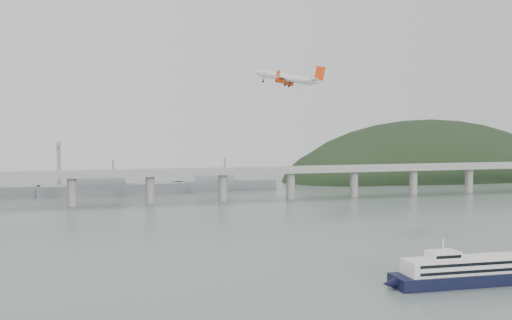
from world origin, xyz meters
name	(u,v)px	position (x,y,z in m)	size (l,w,h in m)	color
ground	(300,266)	(0.00, 0.00, 0.00)	(900.00, 900.00, 0.00)	slate
bridge	(193,177)	(-1.15, 200.00, 17.65)	(800.00, 22.00, 23.90)	gray
headland	(442,196)	(285.18, 331.75, -19.34)	(365.00, 155.00, 156.00)	black
ferry	(464,272)	(41.22, -39.34, 4.07)	(79.69, 16.20, 15.02)	black
airliner	(288,78)	(23.88, 78.54, 75.18)	(31.40, 30.17, 10.29)	silver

